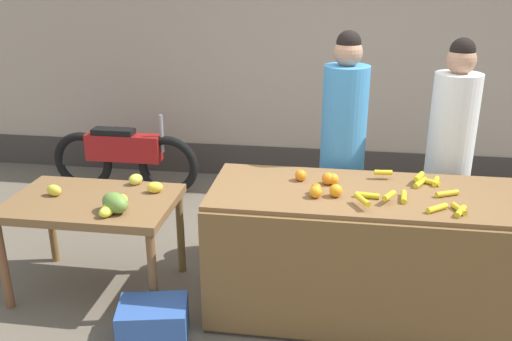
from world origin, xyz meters
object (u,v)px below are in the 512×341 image
object	(u,v)px
vendor_woman_white_shirt	(448,160)
parked_motorcycle	(124,157)
vendor_woman_blue_shirt	(342,154)
produce_sack	(227,223)
produce_crate	(153,322)

from	to	relation	value
vendor_woman_white_shirt	parked_motorcycle	xyz separation A→B (m)	(-3.06, 1.15, -0.52)
vendor_woman_blue_shirt	produce_sack	size ratio (longest dim) A/B	3.27
vendor_woman_blue_shirt	parked_motorcycle	size ratio (longest dim) A/B	1.17
produce_crate	vendor_woman_white_shirt	bearing A→B (deg)	32.05
vendor_woman_white_shirt	produce_sack	world-z (taller)	vendor_woman_white_shirt
produce_crate	produce_sack	xyz separation A→B (m)	(0.25, 1.20, 0.16)
vendor_woman_white_shirt	parked_motorcycle	distance (m)	3.31
parked_motorcycle	produce_sack	size ratio (longest dim) A/B	2.79
parked_motorcycle	produce_crate	size ratio (longest dim) A/B	3.64
vendor_woman_blue_shirt	parked_motorcycle	bearing A→B (deg)	152.22
produce_sack	vendor_woman_white_shirt	bearing A→B (deg)	1.10
vendor_woman_white_shirt	vendor_woman_blue_shirt	bearing A→B (deg)	-176.59
vendor_woman_blue_shirt	vendor_woman_white_shirt	distance (m)	0.80
parked_motorcycle	produce_crate	distance (m)	2.63
produce_sack	produce_crate	bearing A→B (deg)	-101.64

